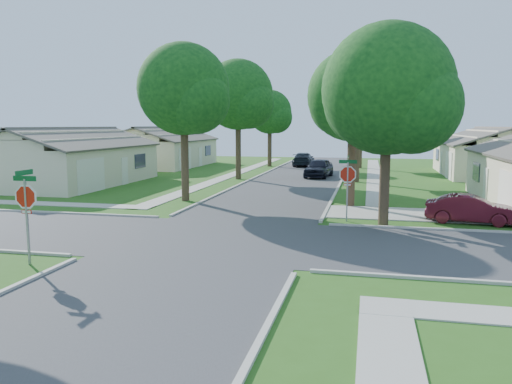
{
  "coord_description": "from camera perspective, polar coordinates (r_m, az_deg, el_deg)",
  "views": [
    {
      "loc": [
        5.61,
        -17.98,
        4.34
      ],
      "look_at": [
        1.09,
        1.96,
        1.6
      ],
      "focal_mm": 35.0,
      "sensor_mm": 36.0,
      "label": 1
    }
  ],
  "objects": [
    {
      "name": "tree_w_far",
      "position": [
        53.0,
        1.63,
        8.89
      ],
      "size": [
        4.76,
        4.6,
        8.04
      ],
      "color": "#38281C",
      "rests_on": "ground"
    },
    {
      "name": "tree_w_mid",
      "position": [
        40.37,
        -1.98,
        10.68
      ],
      "size": [
        5.8,
        5.6,
        9.56
      ],
      "color": "#38281C",
      "rests_on": "ground"
    },
    {
      "name": "tree_ne_corner",
      "position": [
        22.23,
        14.95,
        10.61
      ],
      "size": [
        5.8,
        5.6,
        8.66
      ],
      "color": "#38281C",
      "rests_on": "ground"
    },
    {
      "name": "car_driveway",
      "position": [
        24.19,
        23.35,
        -1.81
      ],
      "size": [
        4.01,
        1.92,
        1.27
      ],
      "primitive_type": "imported",
      "rotation": [
        0.0,
        0.0,
        1.42
      ],
      "color": "#4F101C",
      "rests_on": "ground"
    },
    {
      "name": "sidewalk_ne",
      "position": [
        44.19,
        13.36,
        1.82
      ],
      "size": [
        1.2,
        40.0,
        0.04
      ],
      "primitive_type": "cube",
      "color": "#9E9B91",
      "rests_on": "ground"
    },
    {
      "name": "stop_sign_ne",
      "position": [
        22.81,
        10.43,
        1.7
      ],
      "size": [
        1.05,
        0.8,
        2.98
      ],
      "color": "gray",
      "rests_on": "ground"
    },
    {
      "name": "road_ns",
      "position": [
        19.33,
        -4.46,
        -5.35
      ],
      "size": [
        7.0,
        100.0,
        0.02
      ],
      "primitive_type": "cube",
      "color": "#333335",
      "rests_on": "ground"
    },
    {
      "name": "ground",
      "position": [
        19.33,
        -4.46,
        -5.37
      ],
      "size": [
        100.0,
        100.0,
        0.0
      ],
      "primitive_type": "plane",
      "color": "#2B5617",
      "rests_on": "ground"
    },
    {
      "name": "car_curb_west",
      "position": [
        53.51,
        5.45,
        3.73
      ],
      "size": [
        2.18,
        5.07,
        1.45
      ],
      "primitive_type": "imported",
      "rotation": [
        0.0,
        0.0,
        3.17
      ],
      "color": "black",
      "rests_on": "ground"
    },
    {
      "name": "driveway",
      "position": [
        25.55,
        17.74,
        -2.46
      ],
      "size": [
        8.8,
        3.6,
        0.05
      ],
      "primitive_type": "cube",
      "color": "#9E9B91",
      "rests_on": "ground"
    },
    {
      "name": "tree_e_far",
      "position": [
        52.02,
        11.99,
        9.28
      ],
      "size": [
        5.17,
        5.0,
        8.72
      ],
      "color": "#38281C",
      "rests_on": "ground"
    },
    {
      "name": "stop_sign_sw",
      "position": [
        16.97,
        -24.81,
        -0.9
      ],
      "size": [
        1.05,
        0.8,
        2.98
      ],
      "color": "gray",
      "rests_on": "ground"
    },
    {
      "name": "tree_e_near",
      "position": [
        27.03,
        11.12,
        10.26
      ],
      "size": [
        4.97,
        4.8,
        8.28
      ],
      "color": "#38281C",
      "rests_on": "ground"
    },
    {
      "name": "car_curb_east",
      "position": [
        42.26,
        7.2,
        2.75
      ],
      "size": [
        2.39,
        4.81,
        1.58
      ],
      "primitive_type": "imported",
      "rotation": [
        0.0,
        0.0,
        -0.12
      ],
      "color": "black",
      "rests_on": "ground"
    },
    {
      "name": "house_nw_near",
      "position": [
        39.52,
        -20.42,
        3.06
      ],
      "size": [
        8.42,
        13.6,
        4.23
      ],
      "color": "beige",
      "rests_on": "ground"
    },
    {
      "name": "tree_e_mid",
      "position": [
        39.04,
        11.7,
        10.29
      ],
      "size": [
        5.59,
        5.4,
        9.21
      ],
      "color": "#38281C",
      "rests_on": "ground"
    },
    {
      "name": "house_ne_far",
      "position": [
        48.19,
        25.25,
        3.55
      ],
      "size": [
        8.42,
        13.6,
        4.23
      ],
      "color": "beige",
      "rests_on": "ground"
    },
    {
      "name": "house_nw_far",
      "position": [
        54.52,
        -10.61,
        4.54
      ],
      "size": [
        8.42,
        13.6,
        4.23
      ],
      "color": "beige",
      "rests_on": "ground"
    },
    {
      "name": "tree_w_near",
      "position": [
        28.92,
        -8.17,
        11.08
      ],
      "size": [
        5.38,
        5.2,
        8.97
      ],
      "color": "#38281C",
      "rests_on": "ground"
    },
    {
      "name": "sidewalk_nw",
      "position": [
        45.72,
        -2.12,
        2.21
      ],
      "size": [
        1.2,
        40.0,
        0.04
      ],
      "primitive_type": "cube",
      "color": "#9E9B91",
      "rests_on": "ground"
    }
  ]
}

